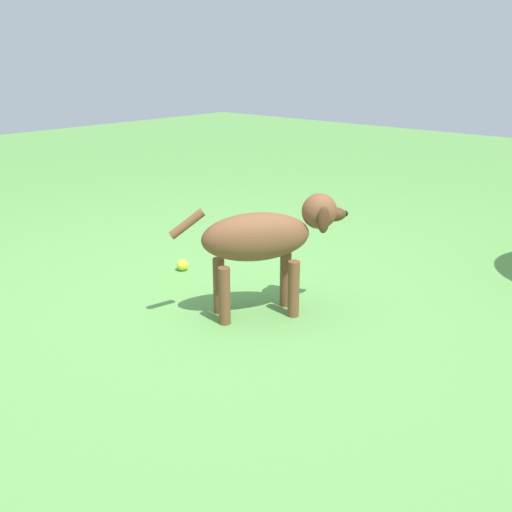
# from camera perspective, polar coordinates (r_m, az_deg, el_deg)

# --- Properties ---
(ground) EXTENTS (14.00, 14.00, 0.00)m
(ground) POSITION_cam_1_polar(r_m,az_deg,el_deg) (2.97, -1.97, -4.42)
(ground) COLOR #548C42
(dog) EXTENTS (0.73, 0.51, 0.57)m
(dog) POSITION_cam_1_polar(r_m,az_deg,el_deg) (2.71, 1.01, 1.75)
(dog) COLOR brown
(dog) RESTS_ON ground
(tennis_ball_0) EXTENTS (0.07, 0.07, 0.07)m
(tennis_ball_0) POSITION_cam_1_polar(r_m,az_deg,el_deg) (3.39, -7.12, -0.86)
(tennis_ball_0) COLOR #CADA2D
(tennis_ball_0) RESTS_ON ground
(tennis_ball_1) EXTENTS (0.07, 0.07, 0.07)m
(tennis_ball_1) POSITION_cam_1_polar(r_m,az_deg,el_deg) (3.37, 3.74, -0.92)
(tennis_ball_1) COLOR #D0DA3A
(tennis_ball_1) RESTS_ON ground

